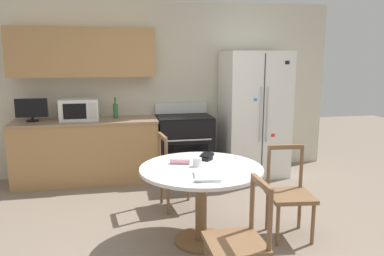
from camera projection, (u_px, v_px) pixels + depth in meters
The scene contains 16 objects.
ground_plane at pixel (206, 251), 3.47m from camera, with size 14.00×14.00×0.00m, color gray.
back_wall at pixel (147, 80), 5.64m from camera, with size 5.20×0.44×2.60m.
kitchen_counter at pixel (87, 151), 5.36m from camera, with size 2.01×0.64×0.90m.
refrigerator at pixel (254, 114), 5.66m from camera, with size 0.93×0.78×1.86m.
oven_range at pixel (184, 146), 5.60m from camera, with size 0.80×0.68×1.08m.
microwave at pixel (80, 110), 5.25m from camera, with size 0.53×0.36×0.30m.
countertop_tv at pixel (32, 109), 5.13m from camera, with size 0.42×0.16×0.32m.
counter_bottle at pixel (116, 110), 5.42m from camera, with size 0.07×0.07×0.30m.
dining_table at pixel (201, 182), 3.55m from camera, with size 1.17×1.17×0.75m.
dining_chair_far at pixel (176, 172), 4.41m from camera, with size 0.46×0.46×0.90m.
dining_chair_right at pixel (289, 194), 3.71m from camera, with size 0.46×0.46×0.90m.
dining_chair_near at pixel (239, 242), 2.75m from camera, with size 0.42×0.42×0.90m.
candle_glass at pixel (197, 163), 3.54m from camera, with size 0.08×0.08×0.08m.
folded_napkin at pixel (180, 161), 3.63m from camera, with size 0.20×0.10×0.05m.
wallet at pixel (206, 157), 3.78m from camera, with size 0.17×0.17×0.07m.
mail_stack at pixel (207, 176), 3.22m from camera, with size 0.30×0.35×0.02m.
Camera 1 is at (-0.75, -3.11, 1.78)m, focal length 35.00 mm.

